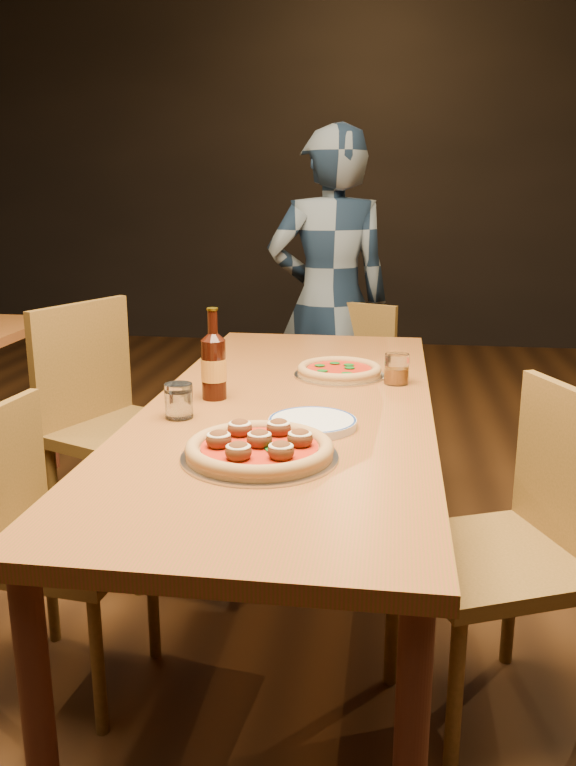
# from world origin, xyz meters

# --- Properties ---
(ground) EXTENTS (9.00, 9.00, 0.00)m
(ground) POSITION_xyz_m (0.00, 0.00, 0.00)
(ground) COLOR black
(table_main) EXTENTS (0.80, 2.00, 0.75)m
(table_main) POSITION_xyz_m (0.00, 0.00, 0.68)
(table_main) COLOR brown
(table_main) RESTS_ON ground
(chair_main_nw) EXTENTS (0.42, 0.42, 0.83)m
(chair_main_nw) POSITION_xyz_m (-0.56, -0.32, 0.41)
(chair_main_nw) COLOR #564116
(chair_main_nw) RESTS_ON ground
(chair_main_sw) EXTENTS (0.60, 0.60, 0.99)m
(chair_main_sw) POSITION_xyz_m (-0.65, 0.42, 0.49)
(chair_main_sw) COLOR #564116
(chair_main_sw) RESTS_ON ground
(chair_main_e) EXTENTS (0.56, 0.56, 0.91)m
(chair_main_e) POSITION_xyz_m (0.55, -0.29, 0.46)
(chair_main_e) COLOR #564116
(chair_main_e) RESTS_ON ground
(chair_end) EXTENTS (0.53, 0.53, 0.87)m
(chair_end) POSITION_xyz_m (0.04, 1.22, 0.43)
(chair_end) COLOR #564116
(chair_end) RESTS_ON ground
(pizza_meatball) EXTENTS (0.36, 0.36, 0.07)m
(pizza_meatball) POSITION_xyz_m (-0.01, -0.46, 0.77)
(pizza_meatball) COLOR #B7B7BF
(pizza_meatball) RESTS_ON table_main
(pizza_margherita) EXTENTS (0.29, 0.29, 0.04)m
(pizza_margherita) POSITION_xyz_m (0.12, 0.32, 0.77)
(pizza_margherita) COLOR #B7B7BF
(pizza_margherita) RESTS_ON table_main
(plate_stack) EXTENTS (0.23, 0.23, 0.02)m
(plate_stack) POSITION_xyz_m (0.09, -0.22, 0.76)
(plate_stack) COLOR white
(plate_stack) RESTS_ON table_main
(beer_bottle) EXTENTS (0.07, 0.07, 0.26)m
(beer_bottle) POSITION_xyz_m (-0.22, 0.01, 0.84)
(beer_bottle) COLOR black
(beer_bottle) RESTS_ON table_main
(water_glass) EXTENTS (0.07, 0.07, 0.09)m
(water_glass) POSITION_xyz_m (-0.27, -0.19, 0.80)
(water_glass) COLOR white
(water_glass) RESTS_ON table_main
(amber_glass) EXTENTS (0.08, 0.08, 0.10)m
(amber_glass) POSITION_xyz_m (0.30, 0.25, 0.80)
(amber_glass) COLOR #B05B13
(amber_glass) RESTS_ON table_main
(diner) EXTENTS (0.67, 0.53, 1.62)m
(diner) POSITION_xyz_m (-0.02, 1.47, 0.81)
(diner) COLOR black
(diner) RESTS_ON ground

